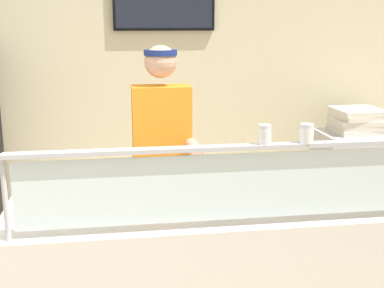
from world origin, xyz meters
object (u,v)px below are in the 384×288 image
Objects in this scene: parmesan_shaker at (265,136)px; pizza_server at (156,196)px; pepper_flake_shaker at (306,135)px; pizza_box_stack at (357,120)px; worker_figure at (163,160)px; pizza_tray at (163,198)px.

pizza_server is at bearing 141.39° from parmesan_shaker.
pepper_flake_shaker is at bearing -0.00° from parmesan_shaker.
worker_figure is at bearing -149.00° from pizza_box_stack.
parmesan_shaker is 2.77m from pizza_box_stack.
pizza_box_stack is (1.38, 2.24, -0.40)m from pepper_flake_shaker.
worker_figure is at bearing 90.00° from pizza_server.
pepper_flake_shaker is 0.19× the size of pizza_box_stack.
parmesan_shaker reaches higher than pizza_server.
parmesan_shaker is (0.48, -0.38, 0.40)m from pizza_server.
pepper_flake_shaker reaches higher than pizza_server.
pepper_flake_shaker is at bearing -121.72° from pizza_box_stack.
pizza_server is at bearing -138.03° from pizza_box_stack.
pepper_flake_shaker is at bearing -31.96° from pizza_tray.
parmesan_shaker reaches higher than pizza_tray.
pizza_server is at bearing -98.48° from worker_figure.
parmesan_shaker is at bearing -125.32° from pizza_box_stack.
pizza_tray is at bearing -137.83° from pizza_box_stack.
pizza_box_stack is at bearing 54.68° from parmesan_shaker.
pizza_box_stack reaches higher than pizza_server.
pizza_box_stack is at bearing 31.00° from worker_figure.
parmesan_shaker is (0.44, -0.40, 0.43)m from pizza_tray.
pizza_server is at bearing 150.71° from pepper_flake_shaker.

